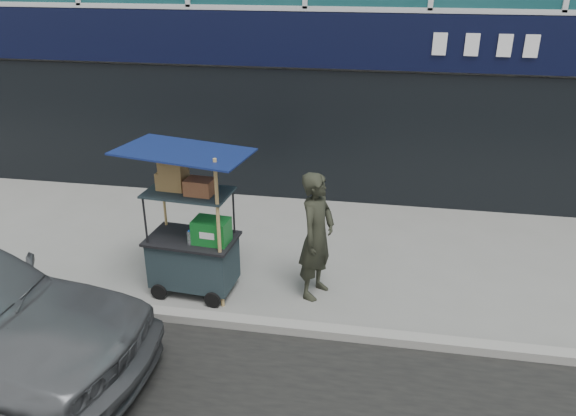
# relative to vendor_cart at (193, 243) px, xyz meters

# --- Properties ---
(ground) EXTENTS (80.00, 80.00, 0.00)m
(ground) POSITION_rel_vendor_cart_xyz_m (0.96, -0.50, -0.73)
(ground) COLOR slate
(ground) RESTS_ON ground
(curb) EXTENTS (80.00, 0.18, 0.12)m
(curb) POSITION_rel_vendor_cart_xyz_m (0.96, -0.70, -0.67)
(curb) COLOR gray
(curb) RESTS_ON ground
(vendor_cart) EXTENTS (1.62, 1.21, 2.08)m
(vendor_cart) POSITION_rel_vendor_cart_xyz_m (0.00, 0.00, 0.00)
(vendor_cart) COLOR black
(vendor_cart) RESTS_ON ground
(vendor_man) EXTENTS (0.61, 0.74, 1.74)m
(vendor_man) POSITION_rel_vendor_cart_xyz_m (1.61, 0.21, 0.14)
(vendor_man) COLOR black
(vendor_man) RESTS_ON ground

